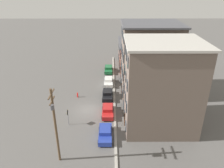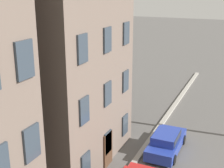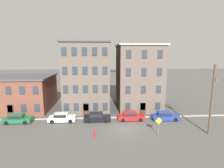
{
  "view_description": "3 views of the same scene",
  "coord_description": "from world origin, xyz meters",
  "px_view_note": "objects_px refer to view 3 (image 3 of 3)",
  "views": [
    {
      "loc": [
        31.68,
        3.9,
        19.83
      ],
      "look_at": [
        -0.22,
        4.06,
        4.75
      ],
      "focal_mm": 35.0,
      "sensor_mm": 36.0,
      "label": 1
    },
    {
      "loc": [
        -11.43,
        -1.27,
        10.66
      ],
      "look_at": [
        -0.32,
        3.72,
        6.84
      ],
      "focal_mm": 50.0,
      "sensor_mm": 36.0,
      "label": 2
    },
    {
      "loc": [
        -3.43,
        -24.48,
        11.16
      ],
      "look_at": [
        -1.82,
        3.07,
        6.29
      ],
      "focal_mm": 28.0,
      "sensor_mm": 36.0,
      "label": 3
    }
  ],
  "objects_px": {
    "utility_pole": "(212,96)",
    "caution_sign": "(159,123)",
    "car_black": "(97,117)",
    "car_white": "(62,117)",
    "car_red": "(131,116)",
    "car_green": "(17,118)",
    "fire_hydrant": "(95,134)",
    "car_blue": "(165,116)"
  },
  "relations": [
    {
      "from": "utility_pole",
      "to": "caution_sign",
      "type": "bearing_deg",
      "value": -178.59
    },
    {
      "from": "caution_sign",
      "to": "car_black",
      "type": "bearing_deg",
      "value": 145.8
    },
    {
      "from": "car_white",
      "to": "car_red",
      "type": "relative_size",
      "value": 1.0
    },
    {
      "from": "car_black",
      "to": "car_green",
      "type": "bearing_deg",
      "value": 179.7
    },
    {
      "from": "car_black",
      "to": "fire_hydrant",
      "type": "xyz_separation_m",
      "value": [
        -0.17,
        -5.62,
        -0.27
      ]
    },
    {
      "from": "car_white",
      "to": "car_black",
      "type": "xyz_separation_m",
      "value": [
        5.79,
        -0.14,
        0.0
      ]
    },
    {
      "from": "car_red",
      "to": "fire_hydrant",
      "type": "height_order",
      "value": "car_red"
    },
    {
      "from": "car_white",
      "to": "utility_pole",
      "type": "distance_m",
      "value": 22.83
    },
    {
      "from": "car_white",
      "to": "car_blue",
      "type": "relative_size",
      "value": 1.0
    },
    {
      "from": "car_white",
      "to": "caution_sign",
      "type": "bearing_deg",
      "value": -22.5
    },
    {
      "from": "fire_hydrant",
      "to": "car_green",
      "type": "bearing_deg",
      "value": 155.9
    },
    {
      "from": "car_blue",
      "to": "car_white",
      "type": "bearing_deg",
      "value": 179.07
    },
    {
      "from": "utility_pole",
      "to": "car_black",
      "type": "bearing_deg",
      "value": 160.44
    },
    {
      "from": "caution_sign",
      "to": "fire_hydrant",
      "type": "relative_size",
      "value": 2.81
    },
    {
      "from": "car_green",
      "to": "utility_pole",
      "type": "xyz_separation_m",
      "value": [
        28.67,
        -5.68,
        4.7
      ]
    },
    {
      "from": "car_red",
      "to": "fire_hydrant",
      "type": "bearing_deg",
      "value": -135.35
    },
    {
      "from": "car_blue",
      "to": "car_red",
      "type": "bearing_deg",
      "value": 177.24
    },
    {
      "from": "car_white",
      "to": "car_blue",
      "type": "height_order",
      "value": "same"
    },
    {
      "from": "fire_hydrant",
      "to": "caution_sign",
      "type": "bearing_deg",
      "value": -1.16
    },
    {
      "from": "car_green",
      "to": "car_red",
      "type": "distance_m",
      "value": 18.53
    },
    {
      "from": "car_white",
      "to": "car_blue",
      "type": "xyz_separation_m",
      "value": [
        17.27,
        -0.28,
        0.0
      ]
    },
    {
      "from": "car_green",
      "to": "car_red",
      "type": "relative_size",
      "value": 1.0
    },
    {
      "from": "car_green",
      "to": "car_blue",
      "type": "relative_size",
      "value": 1.0
    },
    {
      "from": "car_white",
      "to": "fire_hydrant",
      "type": "xyz_separation_m",
      "value": [
        5.62,
        -5.75,
        -0.27
      ]
    },
    {
      "from": "car_green",
      "to": "car_black",
      "type": "distance_m",
      "value": 12.87
    },
    {
      "from": "car_green",
      "to": "utility_pole",
      "type": "bearing_deg",
      "value": -11.21
    },
    {
      "from": "car_blue",
      "to": "fire_hydrant",
      "type": "distance_m",
      "value": 12.87
    },
    {
      "from": "car_red",
      "to": "utility_pole",
      "type": "bearing_deg",
      "value": -29.57
    },
    {
      "from": "car_blue",
      "to": "car_black",
      "type": "bearing_deg",
      "value": 179.29
    },
    {
      "from": "car_green",
      "to": "car_white",
      "type": "distance_m",
      "value": 7.08
    },
    {
      "from": "fire_hydrant",
      "to": "car_blue",
      "type": "bearing_deg",
      "value": 25.18
    },
    {
      "from": "caution_sign",
      "to": "fire_hydrant",
      "type": "height_order",
      "value": "caution_sign"
    },
    {
      "from": "car_red",
      "to": "utility_pole",
      "type": "height_order",
      "value": "utility_pole"
    },
    {
      "from": "car_green",
      "to": "car_blue",
      "type": "xyz_separation_m",
      "value": [
        24.35,
        -0.21,
        0.0
      ]
    },
    {
      "from": "caution_sign",
      "to": "fire_hydrant",
      "type": "xyz_separation_m",
      "value": [
        -8.69,
        0.18,
        -1.33
      ]
    },
    {
      "from": "car_black",
      "to": "utility_pole",
      "type": "relative_size",
      "value": 0.45
    },
    {
      "from": "car_white",
      "to": "caution_sign",
      "type": "xyz_separation_m",
      "value": [
        14.31,
        -5.93,
        1.06
      ]
    },
    {
      "from": "car_blue",
      "to": "fire_hydrant",
      "type": "relative_size",
      "value": 4.58
    },
    {
      "from": "car_green",
      "to": "utility_pole",
      "type": "relative_size",
      "value": 0.45
    },
    {
      "from": "car_green",
      "to": "car_blue",
      "type": "height_order",
      "value": "same"
    },
    {
      "from": "car_black",
      "to": "utility_pole",
      "type": "distance_m",
      "value": 17.41
    },
    {
      "from": "car_white",
      "to": "car_black",
      "type": "height_order",
      "value": "same"
    }
  ]
}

